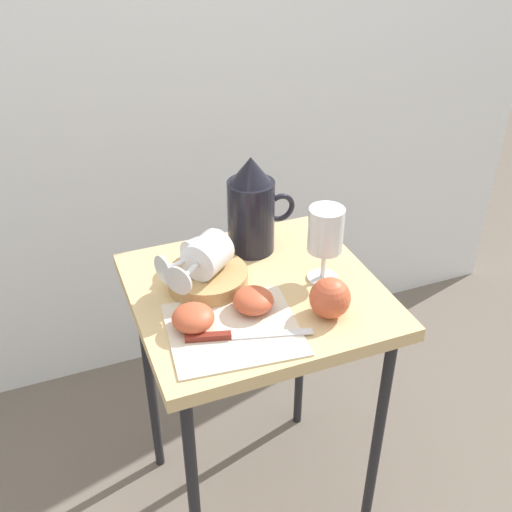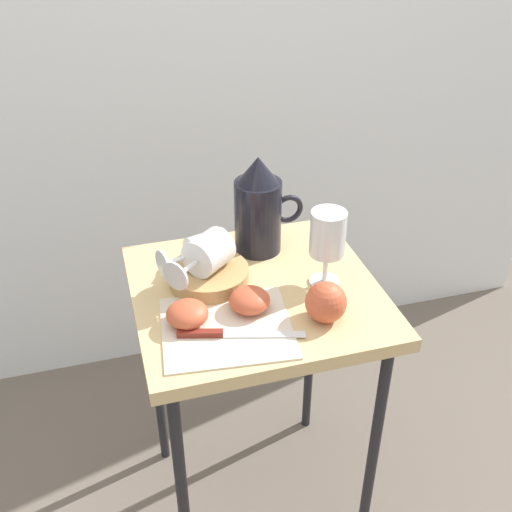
{
  "view_description": "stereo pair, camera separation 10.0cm",
  "coord_description": "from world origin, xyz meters",
  "px_view_note": "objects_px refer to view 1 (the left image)",
  "views": [
    {
      "loc": [
        -0.37,
        -0.95,
        1.42
      ],
      "look_at": [
        0.0,
        0.0,
        0.76
      ],
      "focal_mm": 43.11,
      "sensor_mm": 36.0,
      "label": 1
    },
    {
      "loc": [
        -0.28,
        -0.98,
        1.42
      ],
      "look_at": [
        0.0,
        0.0,
        0.76
      ],
      "focal_mm": 43.11,
      "sensor_mm": 36.0,
      "label": 2
    }
  ],
  "objects_px": {
    "basket_tray": "(208,278)",
    "wine_glass_upright": "(325,234)",
    "wine_glass_tipped_near": "(206,256)",
    "knife": "(230,336)",
    "table": "(256,317)",
    "apple_half_right": "(253,300)",
    "wine_glass_tipped_far": "(204,253)",
    "apple_half_left": "(193,318)",
    "apple_whole": "(330,298)",
    "pitcher": "(252,213)"
  },
  "relations": [
    {
      "from": "basket_tray",
      "to": "wine_glass_upright",
      "type": "distance_m",
      "value": 0.26
    },
    {
      "from": "wine_glass_tipped_near",
      "to": "knife",
      "type": "relative_size",
      "value": 0.67
    },
    {
      "from": "table",
      "to": "wine_glass_tipped_near",
      "type": "bearing_deg",
      "value": 153.54
    },
    {
      "from": "basket_tray",
      "to": "wine_glass_upright",
      "type": "xyz_separation_m",
      "value": [
        0.23,
        -0.06,
        0.09
      ]
    },
    {
      "from": "knife",
      "to": "apple_half_right",
      "type": "bearing_deg",
      "value": 41.97
    },
    {
      "from": "wine_glass_tipped_near",
      "to": "wine_glass_tipped_far",
      "type": "xyz_separation_m",
      "value": [
        0.0,
        0.02,
        -0.0
      ]
    },
    {
      "from": "knife",
      "to": "table",
      "type": "bearing_deg",
      "value": 51.81
    },
    {
      "from": "basket_tray",
      "to": "apple_half_right",
      "type": "relative_size",
      "value": 2.07
    },
    {
      "from": "wine_glass_tipped_near",
      "to": "apple_half_left",
      "type": "relative_size",
      "value": 1.95
    },
    {
      "from": "apple_half_right",
      "to": "knife",
      "type": "distance_m",
      "value": 0.1
    },
    {
      "from": "wine_glass_upright",
      "to": "apple_half_left",
      "type": "height_order",
      "value": "wine_glass_upright"
    },
    {
      "from": "wine_glass_tipped_far",
      "to": "knife",
      "type": "relative_size",
      "value": 0.68
    },
    {
      "from": "wine_glass_tipped_far",
      "to": "apple_whole",
      "type": "bearing_deg",
      "value": -45.7
    },
    {
      "from": "apple_half_left",
      "to": "wine_glass_tipped_far",
      "type": "bearing_deg",
      "value": 64.26
    },
    {
      "from": "basket_tray",
      "to": "apple_whole",
      "type": "height_order",
      "value": "apple_whole"
    },
    {
      "from": "pitcher",
      "to": "apple_whole",
      "type": "distance_m",
      "value": 0.29
    },
    {
      "from": "wine_glass_upright",
      "to": "knife",
      "type": "xyz_separation_m",
      "value": [
        -0.25,
        -0.11,
        -0.1
      ]
    },
    {
      "from": "table",
      "to": "knife",
      "type": "relative_size",
      "value": 2.9
    },
    {
      "from": "table",
      "to": "basket_tray",
      "type": "bearing_deg",
      "value": 151.58
    },
    {
      "from": "pitcher",
      "to": "wine_glass_upright",
      "type": "bearing_deg",
      "value": -60.03
    },
    {
      "from": "pitcher",
      "to": "wine_glass_tipped_near",
      "type": "relative_size",
      "value": 1.44
    },
    {
      "from": "basket_tray",
      "to": "wine_glass_tipped_far",
      "type": "distance_m",
      "value": 0.06
    },
    {
      "from": "wine_glass_tipped_near",
      "to": "wine_glass_tipped_far",
      "type": "distance_m",
      "value": 0.02
    },
    {
      "from": "pitcher",
      "to": "wine_glass_tipped_far",
      "type": "bearing_deg",
      "value": -147.99
    },
    {
      "from": "apple_half_left",
      "to": "apple_whole",
      "type": "xyz_separation_m",
      "value": [
        0.26,
        -0.05,
        0.01
      ]
    },
    {
      "from": "pitcher",
      "to": "wine_glass_upright",
      "type": "distance_m",
      "value": 0.19
    },
    {
      "from": "apple_half_right",
      "to": "table",
      "type": "bearing_deg",
      "value": 64.38
    },
    {
      "from": "wine_glass_upright",
      "to": "knife",
      "type": "relative_size",
      "value": 0.71
    },
    {
      "from": "pitcher",
      "to": "apple_whole",
      "type": "relative_size",
      "value": 2.8
    },
    {
      "from": "pitcher",
      "to": "wine_glass_upright",
      "type": "height_order",
      "value": "pitcher"
    },
    {
      "from": "table",
      "to": "basket_tray",
      "type": "height_order",
      "value": "basket_tray"
    },
    {
      "from": "table",
      "to": "wine_glass_upright",
      "type": "distance_m",
      "value": 0.23
    },
    {
      "from": "apple_whole",
      "to": "knife",
      "type": "bearing_deg",
      "value": 179.91
    },
    {
      "from": "basket_tray",
      "to": "knife",
      "type": "distance_m",
      "value": 0.18
    },
    {
      "from": "basket_tray",
      "to": "apple_half_right",
      "type": "distance_m",
      "value": 0.13
    },
    {
      "from": "pitcher",
      "to": "knife",
      "type": "height_order",
      "value": "pitcher"
    },
    {
      "from": "apple_half_left",
      "to": "apple_whole",
      "type": "distance_m",
      "value": 0.26
    },
    {
      "from": "table",
      "to": "wine_glass_tipped_near",
      "type": "height_order",
      "value": "wine_glass_tipped_near"
    },
    {
      "from": "table",
      "to": "apple_half_right",
      "type": "bearing_deg",
      "value": -115.62
    },
    {
      "from": "wine_glass_tipped_far",
      "to": "apple_half_right",
      "type": "distance_m",
      "value": 0.15
    },
    {
      "from": "pitcher",
      "to": "apple_whole",
      "type": "height_order",
      "value": "pitcher"
    },
    {
      "from": "wine_glass_tipped_far",
      "to": "apple_half_left",
      "type": "bearing_deg",
      "value": -115.74
    },
    {
      "from": "wine_glass_upright",
      "to": "basket_tray",
      "type": "bearing_deg",
      "value": 164.32
    },
    {
      "from": "pitcher",
      "to": "apple_whole",
      "type": "bearing_deg",
      "value": -79.34
    },
    {
      "from": "table",
      "to": "knife",
      "type": "xyz_separation_m",
      "value": [
        -0.1,
        -0.13,
        0.08
      ]
    },
    {
      "from": "apple_half_right",
      "to": "knife",
      "type": "height_order",
      "value": "apple_half_right"
    },
    {
      "from": "pitcher",
      "to": "knife",
      "type": "relative_size",
      "value": 0.96
    },
    {
      "from": "knife",
      "to": "pitcher",
      "type": "bearing_deg",
      "value": 61.66
    },
    {
      "from": "basket_tray",
      "to": "table",
      "type": "bearing_deg",
      "value": -28.42
    },
    {
      "from": "table",
      "to": "basket_tray",
      "type": "distance_m",
      "value": 0.13
    }
  ]
}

